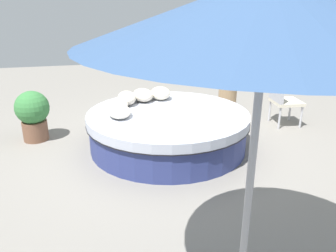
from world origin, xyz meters
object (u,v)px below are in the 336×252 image
(round_bed, at_px, (168,129))
(throw_pillow_3, at_px, (117,105))
(patio_chair, at_px, (282,96))
(planter, at_px, (33,113))
(throw_pillow_2, at_px, (127,98))
(throw_pillow_4, at_px, (119,111))
(throw_pillow_1, at_px, (143,95))
(side_table, at_px, (227,99))
(throw_pillow_0, at_px, (160,93))
(patio_umbrella, at_px, (267,16))

(round_bed, height_order, throw_pillow_3, throw_pillow_3)
(patio_chair, relative_size, planter, 1.15)
(throw_pillow_2, distance_m, throw_pillow_3, 0.34)
(throw_pillow_2, distance_m, patio_chair, 2.89)
(throw_pillow_3, relative_size, throw_pillow_4, 0.80)
(patio_chair, bearing_deg, throw_pillow_3, -80.34)
(throw_pillow_1, relative_size, throw_pillow_2, 1.08)
(planter, bearing_deg, throw_pillow_1, 88.11)
(patio_chair, bearing_deg, side_table, -146.94)
(throw_pillow_0, height_order, planter, planter)
(patio_chair, height_order, planter, patio_chair)
(throw_pillow_1, height_order, planter, planter)
(round_bed, bearing_deg, patio_chair, 102.08)
(throw_pillow_4, relative_size, patio_umbrella, 0.23)
(round_bed, height_order, side_table, round_bed)
(round_bed, distance_m, throw_pillow_4, 0.85)
(throw_pillow_1, relative_size, throw_pillow_4, 0.97)
(throw_pillow_0, xyz_separation_m, throw_pillow_3, (0.44, -0.80, -0.03))
(round_bed, relative_size, throw_pillow_3, 5.79)
(throw_pillow_2, height_order, throw_pillow_4, throw_pillow_2)
(throw_pillow_3, height_order, side_table, throw_pillow_3)
(throw_pillow_0, bearing_deg, throw_pillow_2, -75.33)
(planter, bearing_deg, throw_pillow_4, 58.99)
(patio_umbrella, bearing_deg, side_table, 157.92)
(side_table, bearing_deg, throw_pillow_3, -61.63)
(throw_pillow_2, bearing_deg, throw_pillow_3, -33.50)
(patio_chair, distance_m, patio_umbrella, 4.73)
(throw_pillow_0, relative_size, patio_chair, 0.43)
(patio_umbrella, bearing_deg, planter, -154.32)
(throw_pillow_1, bearing_deg, side_table, 114.59)
(throw_pillow_2, bearing_deg, throw_pillow_4, -17.34)
(throw_pillow_3, xyz_separation_m, patio_chair, (-0.19, 3.07, -0.11))
(patio_chair, xyz_separation_m, side_table, (-1.16, -0.59, -0.32))
(throw_pillow_0, relative_size, throw_pillow_3, 0.96)
(throw_pillow_2, bearing_deg, round_bed, 44.26)
(round_bed, distance_m, patio_chair, 2.38)
(throw_pillow_4, height_order, patio_chair, patio_chair)
(throw_pillow_0, relative_size, throw_pillow_4, 0.77)
(throw_pillow_3, bearing_deg, throw_pillow_2, 146.50)
(throw_pillow_1, distance_m, throw_pillow_3, 0.65)
(throw_pillow_1, distance_m, throw_pillow_2, 0.33)
(patio_umbrella, relative_size, side_table, 4.94)
(throw_pillow_3, distance_m, patio_chair, 3.08)
(throw_pillow_2, xyz_separation_m, throw_pillow_3, (0.28, -0.19, -0.03))
(planter, bearing_deg, patio_chair, 86.13)
(throw_pillow_1, bearing_deg, round_bed, 20.52)
(throw_pillow_4, height_order, side_table, throw_pillow_4)
(throw_pillow_2, distance_m, patio_umbrella, 4.04)
(throw_pillow_3, bearing_deg, patio_umbrella, 8.78)
(throw_pillow_2, height_order, planter, planter)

